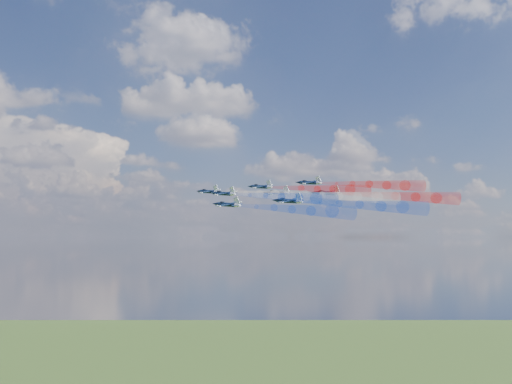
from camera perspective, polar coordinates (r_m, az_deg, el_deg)
name	(u,v)px	position (r m, az deg, el deg)	size (l,w,h in m)	color
jet_lead	(208,192)	(178.63, -4.84, 0.04)	(8.30, 10.37, 2.77)	black
trail_lead	(260,194)	(164.13, 0.37, -0.21)	(3.46, 33.41, 3.46)	white
jet_inner_left	(224,194)	(163.24, -3.29, -0.16)	(8.30, 10.37, 2.77)	black
trail_inner_left	(282,196)	(149.26, 2.60, -0.45)	(3.46, 33.41, 3.46)	blue
jet_inner_right	(261,187)	(175.98, 0.47, 0.54)	(8.30, 10.37, 2.77)	black
trail_inner_right	(317,189)	(163.05, 6.19, 0.33)	(3.46, 33.41, 3.46)	red
jet_outer_left	(227,205)	(147.77, -2.93, -1.28)	(8.30, 10.37, 2.77)	black
trail_outer_left	(292,209)	(134.01, 3.67, -1.72)	(3.46, 33.41, 3.46)	blue
jet_center_third	(277,193)	(163.22, 2.12, -0.11)	(8.30, 10.37, 2.77)	black
trail_center_third	(340,196)	(150.88, 8.45, -0.39)	(3.46, 33.41, 3.46)	white
jet_outer_right	(309,183)	(178.35, 5.39, 0.95)	(8.30, 10.37, 2.77)	black
trail_outer_right	(369,184)	(166.95, 11.36, 0.76)	(3.46, 33.41, 3.46)	red
jet_rear_left	(288,201)	(147.60, 3.26, -0.91)	(8.30, 10.37, 2.77)	black
trail_rear_left	(359,205)	(135.75, 10.41, -1.29)	(3.46, 33.41, 3.46)	blue
jet_rear_right	(326,193)	(161.59, 7.13, -0.11)	(8.30, 10.37, 2.77)	black
trail_rear_right	(395,196)	(150.88, 13.88, -0.39)	(3.46, 33.41, 3.46)	red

